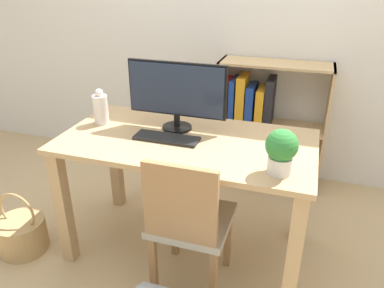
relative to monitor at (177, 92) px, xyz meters
The scene contains 10 objects.
ground_plane 0.99m from the monitor, 51.45° to the right, with size 10.00×10.00×0.00m, color tan.
wall_back 1.10m from the monitor, 84.64° to the left, with size 8.00×0.05×2.60m.
desk 0.39m from the monitor, 51.45° to the right, with size 1.39×0.72×0.75m.
monitor is the anchor object (origin of this frame).
keyboard 0.27m from the monitor, 91.14° to the right, with size 0.36×0.12×0.02m.
vase 0.48m from the monitor, behind, with size 0.09×0.09×0.21m.
potted_plant 0.71m from the monitor, 28.93° to the right, with size 0.15×0.15×0.21m.
chair 0.71m from the monitor, 63.74° to the right, with size 0.40×0.40×0.82m.
bookshelf 1.04m from the monitor, 70.53° to the left, with size 0.82×0.28×0.98m.
basket 1.30m from the monitor, 152.78° to the right, with size 0.29×0.29×0.41m.
Camera 1 is at (0.60, -1.76, 1.61)m, focal length 35.00 mm.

